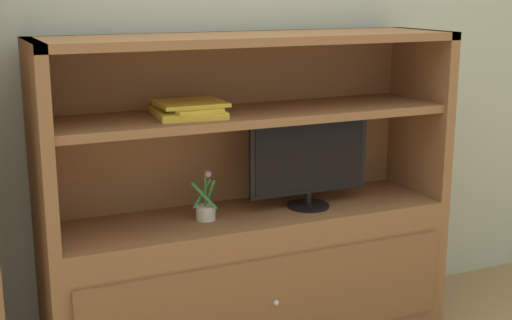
{
  "coord_description": "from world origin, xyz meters",
  "views": [
    {
      "loc": [
        -1.22,
        -2.36,
        1.62
      ],
      "look_at": [
        0.0,
        0.35,
        0.91
      ],
      "focal_mm": 49.68,
      "sensor_mm": 36.0,
      "label": 1
    }
  ],
  "objects_px": {
    "media_console": "(251,250)",
    "magazine_stack": "(188,109)",
    "potted_plant": "(206,210)",
    "tv_monitor": "(309,161)"
  },
  "relations": [
    {
      "from": "media_console",
      "to": "magazine_stack",
      "type": "xyz_separation_m",
      "value": [
        -0.28,
        -0.0,
        0.67
      ]
    },
    {
      "from": "potted_plant",
      "to": "tv_monitor",
      "type": "bearing_deg",
      "value": -2.3
    },
    {
      "from": "potted_plant",
      "to": "magazine_stack",
      "type": "bearing_deg",
      "value": 161.0
    },
    {
      "from": "magazine_stack",
      "to": "potted_plant",
      "type": "bearing_deg",
      "value": -19.0
    },
    {
      "from": "tv_monitor",
      "to": "magazine_stack",
      "type": "bearing_deg",
      "value": 175.75
    },
    {
      "from": "media_console",
      "to": "tv_monitor",
      "type": "xyz_separation_m",
      "value": [
        0.27,
        -0.04,
        0.4
      ]
    },
    {
      "from": "media_console",
      "to": "tv_monitor",
      "type": "bearing_deg",
      "value": -8.72
    },
    {
      "from": "potted_plant",
      "to": "magazine_stack",
      "type": "height_order",
      "value": "magazine_stack"
    },
    {
      "from": "media_console",
      "to": "magazine_stack",
      "type": "distance_m",
      "value": 0.73
    },
    {
      "from": "tv_monitor",
      "to": "media_console",
      "type": "bearing_deg",
      "value": 171.28
    }
  ]
}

